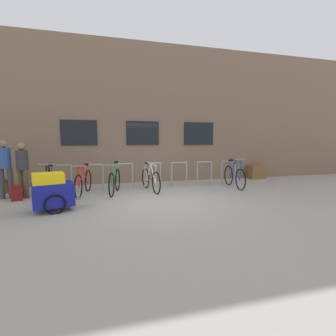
% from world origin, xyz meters
% --- Properties ---
extents(ground_plane, '(42.00, 42.00, 0.00)m').
position_xyz_m(ground_plane, '(0.00, 0.00, 0.00)').
color(ground_plane, '#9E998E').
extents(storefront_building, '(28.00, 6.25, 5.53)m').
position_xyz_m(storefront_building, '(0.00, 6.31, 2.76)').
color(storefront_building, '#7A604C').
rests_on(storefront_building, ground).
extents(bike_rack, '(6.62, 0.05, 0.91)m').
position_xyz_m(bike_rack, '(0.14, 1.90, 0.55)').
color(bike_rack, gray).
rests_on(bike_rack, ground).
extents(bicycle_green, '(0.54, 1.71, 1.04)m').
position_xyz_m(bicycle_green, '(-1.21, 1.31, 0.40)').
color(bicycle_green, black).
rests_on(bicycle_green, ground).
extents(bicycle_white, '(0.45, 1.80, 1.01)m').
position_xyz_m(bicycle_white, '(-0.02, 1.43, 0.39)').
color(bicycle_white, black).
rests_on(bicycle_white, ground).
extents(bicycle_blue, '(0.44, 1.77, 1.09)m').
position_xyz_m(bicycle_blue, '(3.03, 1.27, 0.41)').
color(bicycle_blue, black).
rests_on(bicycle_blue, ground).
extents(bicycle_red, '(0.51, 1.78, 0.98)m').
position_xyz_m(bicycle_red, '(-2.16, 1.38, 0.39)').
color(bicycle_red, black).
rests_on(bicycle_red, ground).
extents(bicycle_black, '(0.44, 1.70, 1.06)m').
position_xyz_m(bicycle_black, '(-3.12, 1.34, 0.38)').
color(bicycle_black, black).
rests_on(bicycle_black, ground).
extents(bike_trailer, '(1.48, 0.82, 0.94)m').
position_xyz_m(bike_trailer, '(-2.75, -0.33, 0.48)').
color(bike_trailer, navy).
rests_on(bike_trailer, ground).
extents(person_by_bench, '(0.32, 0.32, 1.63)m').
position_xyz_m(person_by_bench, '(-3.84, 1.37, 0.94)').
color(person_by_bench, brown).
rests_on(person_by_bench, ground).
extents(person_browsing, '(0.36, 0.32, 1.71)m').
position_xyz_m(person_browsing, '(-4.29, 1.36, 0.99)').
color(person_browsing, '#3F3F42').
rests_on(person_browsing, ground).
extents(backpack, '(0.33, 0.28, 0.44)m').
position_xyz_m(backpack, '(-3.93, 1.01, 0.22)').
color(backpack, maroon).
rests_on(backpack, ground).
extents(planter_box, '(0.70, 0.44, 0.60)m').
position_xyz_m(planter_box, '(5.06, 2.85, 0.30)').
color(planter_box, brown).
rests_on(planter_box, ground).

